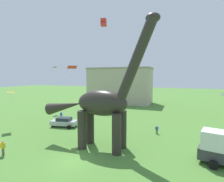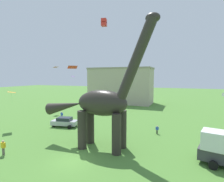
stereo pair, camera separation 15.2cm
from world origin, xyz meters
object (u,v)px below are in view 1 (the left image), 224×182
(person_watching_child, at_px, (84,122))
(kite_trailing, at_px, (72,76))
(parked_sedan_left, at_px, (64,122))
(kite_far_right, at_px, (11,92))
(person_vendor_side, at_px, (3,146))
(person_strolling_adult, at_px, (157,129))
(kite_near_low, at_px, (104,22))
(dinosaur_sculpture, at_px, (102,103))
(kite_high_right, at_px, (72,67))
(kite_mid_right, at_px, (55,67))
(person_near_flyer, at_px, (61,115))

(person_watching_child, height_order, kite_trailing, kite_trailing)
(parked_sedan_left, distance_m, person_watching_child, 3.69)
(kite_far_right, bearing_deg, parked_sedan_left, 26.50)
(person_vendor_side, distance_m, kite_far_right, 12.03)
(kite_far_right, bearing_deg, person_watching_child, 19.25)
(person_strolling_adult, height_order, person_watching_child, person_watching_child)
(parked_sedan_left, height_order, kite_near_low, kite_near_low)
(dinosaur_sculpture, relative_size, kite_trailing, 15.46)
(kite_high_right, height_order, kite_far_right, kite_high_right)
(parked_sedan_left, height_order, kite_high_right, kite_high_right)
(kite_near_low, relative_size, kite_mid_right, 0.87)
(person_vendor_side, height_order, kite_high_right, kite_high_right)
(parked_sedan_left, bearing_deg, kite_near_low, 5.14)
(dinosaur_sculpture, xyz_separation_m, kite_near_low, (-3.07, 7.71, 11.39))
(person_strolling_adult, distance_m, person_near_flyer, 18.61)
(kite_near_low, bearing_deg, person_strolling_adult, -1.54)
(parked_sedan_left, distance_m, kite_near_low, 17.20)
(person_near_flyer, relative_size, kite_near_low, 1.30)
(kite_high_right, bearing_deg, person_vendor_side, -108.94)
(dinosaur_sculpture, bearing_deg, person_watching_child, 155.64)
(parked_sedan_left, bearing_deg, person_watching_child, -8.64)
(dinosaur_sculpture, bearing_deg, kite_mid_right, 161.51)
(parked_sedan_left, bearing_deg, kite_mid_right, 121.67)
(person_near_flyer, bearing_deg, kite_mid_right, 77.54)
(parked_sedan_left, bearing_deg, kite_trailing, 98.39)
(dinosaur_sculpture, distance_m, person_near_flyer, 16.99)
(parked_sedan_left, relative_size, kite_mid_right, 3.44)
(person_vendor_side, xyz_separation_m, kite_trailing, (-2.73, 17.31, 7.31))
(dinosaur_sculpture, xyz_separation_m, person_watching_child, (-5.75, 5.99, -4.20))
(dinosaur_sculpture, relative_size, person_near_flyer, 9.89)
(person_vendor_side, relative_size, kite_high_right, 1.03)
(person_vendor_side, distance_m, kite_near_low, 21.36)
(kite_near_low, bearing_deg, dinosaur_sculpture, -68.27)
(person_strolling_adult, distance_m, kite_near_low, 18.03)
(person_near_flyer, bearing_deg, parked_sedan_left, -105.05)
(kite_high_right, relative_size, kite_far_right, 0.81)
(person_watching_child, distance_m, kite_high_right, 8.99)
(person_vendor_side, relative_size, kite_trailing, 1.71)
(kite_mid_right, distance_m, kite_far_right, 15.56)
(person_near_flyer, bearing_deg, kite_far_right, -171.89)
(dinosaur_sculpture, xyz_separation_m, person_near_flyer, (-13.09, 9.91, -4.39))
(person_vendor_side, xyz_separation_m, kite_far_right, (-7.88, 7.72, 4.80))
(kite_trailing, height_order, kite_mid_right, kite_mid_right)
(dinosaur_sculpture, height_order, person_near_flyer, dinosaur_sculpture)
(kite_trailing, bearing_deg, person_near_flyer, -129.26)
(person_watching_child, xyz_separation_m, kite_mid_right, (-13.93, 10.70, 9.42))
(parked_sedan_left, bearing_deg, person_near_flyer, 120.03)
(person_strolling_adult, bearing_deg, kite_trailing, -176.90)
(person_vendor_side, distance_m, kite_high_right, 12.57)
(kite_high_right, xyz_separation_m, kite_near_low, (2.82, 4.62, 7.08))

